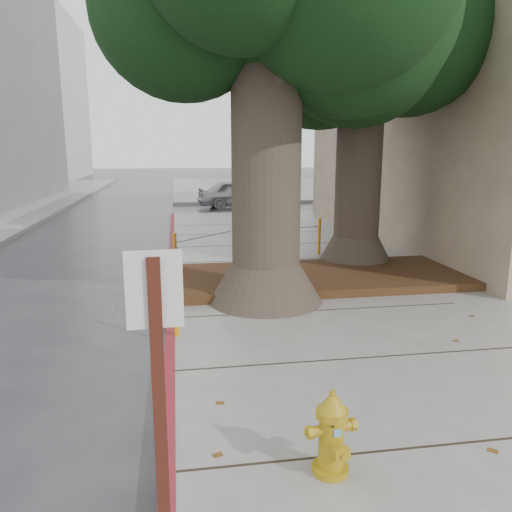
{
  "coord_description": "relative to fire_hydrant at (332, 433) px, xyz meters",
  "views": [
    {
      "loc": [
        -1.85,
        -5.82,
        2.85
      ],
      "look_at": [
        -0.56,
        2.16,
        1.1
      ],
      "focal_mm": 35.0,
      "sensor_mm": 36.0,
      "label": 1
    }
  ],
  "objects": [
    {
      "name": "ground",
      "position": [
        0.63,
        2.21,
        -0.52
      ],
      "size": [
        140.0,
        140.0,
        0.0
      ],
      "primitive_type": "plane",
      "color": "#28282B",
      "rests_on": "ground"
    },
    {
      "name": "sidewalk_far",
      "position": [
        6.63,
        32.21,
        -0.44
      ],
      "size": [
        16.0,
        20.0,
        0.15
      ],
      "primitive_type": "cube",
      "color": "slate",
      "rests_on": "ground"
    },
    {
      "name": "curb_red",
      "position": [
        -1.37,
        4.71,
        -0.44
      ],
      "size": [
        0.14,
        26.0,
        0.16
      ],
      "primitive_type": "cube",
      "color": "maroon",
      "rests_on": "ground"
    },
    {
      "name": "planter_bed",
      "position": [
        1.53,
        6.11,
        -0.29
      ],
      "size": [
        6.4,
        2.6,
        0.16
      ],
      "primitive_type": "cube",
      "color": "black",
      "rests_on": "sidewalk_main"
    },
    {
      "name": "building_far_white",
      "position": [
        -16.37,
        47.21,
        6.98
      ],
      "size": [
        12.0,
        18.0,
        15.0
      ],
      "primitive_type": "cube",
      "color": "silver",
      "rests_on": "ground"
    },
    {
      "name": "building_side_white",
      "position": [
        16.63,
        28.21,
        3.98
      ],
      "size": [
        10.0,
        10.0,
        9.0
      ],
      "primitive_type": "cube",
      "color": "silver",
      "rests_on": "ground"
    },
    {
      "name": "building_side_grey",
      "position": [
        22.63,
        34.21,
        5.48
      ],
      "size": [
        12.0,
        14.0,
        12.0
      ],
      "primitive_type": "cube",
      "color": "slate",
      "rests_on": "ground"
    },
    {
      "name": "tree_far",
      "position": [
        3.27,
        7.54,
        4.5
      ],
      "size": [
        4.5,
        3.8,
        7.17
      ],
      "color": "#4C3F33",
      "rests_on": "sidewalk_main"
    },
    {
      "name": "bollard_ring",
      "position": [
        -0.24,
        6.59,
        0.15
      ],
      "size": [
        3.79,
        5.39,
        0.95
      ],
      "color": "orange",
      "rests_on": "sidewalk_main"
    },
    {
      "name": "fire_hydrant",
      "position": [
        0.0,
        0.0,
        0.0
      ],
      "size": [
        0.4,
        0.37,
        0.75
      ],
      "rotation": [
        0.0,
        0.0,
        0.16
      ],
      "color": "#B08B12",
      "rests_on": "sidewalk_main"
    },
    {
      "name": "signpost",
      "position": [
        -1.32,
        -1.66,
        0.94
      ],
      "size": [
        0.23,
        0.06,
        2.3
      ],
      "rotation": [
        0.0,
        0.0,
        0.05
      ],
      "color": "#471911",
      "rests_on": "sidewalk_main"
    },
    {
      "name": "car_silver",
      "position": [
        1.85,
        20.74,
        0.16
      ],
      "size": [
        4.13,
        1.98,
        1.36
      ],
      "primitive_type": "imported",
      "rotation": [
        0.0,
        0.0,
        1.67
      ],
      "color": "#A1A1A6",
      "rests_on": "ground"
    },
    {
      "name": "car_red",
      "position": [
        8.49,
        20.85,
        0.15
      ],
      "size": [
        4.09,
        1.59,
        1.33
      ],
      "primitive_type": "imported",
      "rotation": [
        0.0,
        0.0,
        1.62
      ],
      "color": "maroon",
      "rests_on": "ground"
    }
  ]
}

